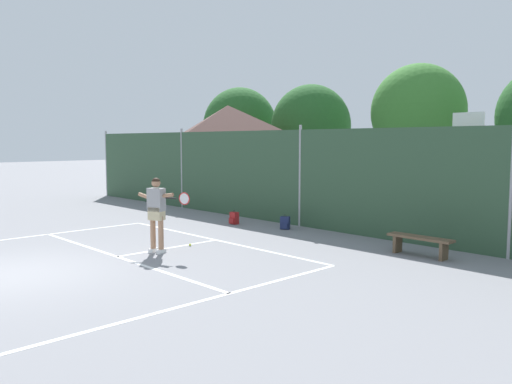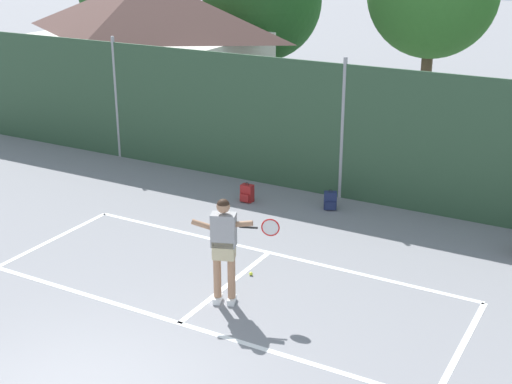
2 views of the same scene
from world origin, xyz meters
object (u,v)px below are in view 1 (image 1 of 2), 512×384
tennis_ball (190,245)px  courtside_bench (420,241)px  backpack_navy (285,223)px  tennis_player (157,208)px  basketball_hoop (468,156)px  backpack_red (234,218)px

tennis_ball → courtside_bench: 5.78m
tennis_ball → backpack_navy: 3.70m
tennis_player → tennis_ball: bearing=96.2°
tennis_ball → basketball_hoop: bearing=56.2°
basketball_hoop → backpack_red: 7.42m
tennis_ball → courtside_bench: bearing=34.4°
basketball_hoop → tennis_ball: (-4.37, -6.52, -2.28)m
basketball_hoop → backpack_red: (-6.28, -3.32, -2.12)m
tennis_player → courtside_bench: tennis_player is taller
tennis_ball → backpack_navy: size_ratio=0.14×
backpack_red → backpack_navy: (1.86, 0.49, 0.00)m
tennis_ball → backpack_navy: (-0.06, 3.69, 0.16)m
tennis_ball → courtside_bench: size_ratio=0.04×
tennis_player → backpack_red: 4.82m
backpack_red → courtside_bench: size_ratio=0.29×
basketball_hoop → tennis_ball: bearing=-123.8°
tennis_player → backpack_red: size_ratio=4.01×
basketball_hoop → tennis_player: basketball_hoop is taller
basketball_hoop → tennis_player: 8.78m
backpack_navy → courtside_bench: bearing=-5.1°
backpack_red → backpack_navy: same height
backpack_red → courtside_bench: (6.68, 0.06, 0.17)m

